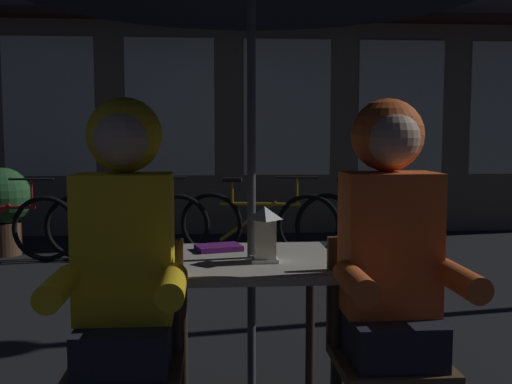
{
  "coord_description": "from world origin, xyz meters",
  "views": [
    {
      "loc": [
        -0.18,
        -2.55,
        1.27
      ],
      "look_at": [
        0.0,
        -0.25,
        1.05
      ],
      "focal_mm": 42.55,
      "sensor_mm": 36.0,
      "label": 1
    }
  ],
  "objects_px": {
    "chair_right": "(385,341)",
    "person_right_hooded": "(391,250)",
    "person_left_hooded": "(124,255)",
    "bicycle_third": "(259,223)",
    "bicycle_second": "(127,224)",
    "chair_left": "(128,347)",
    "potted_plant": "(3,203)",
    "bicycle_fourth": "(372,222)",
    "book": "(219,248)",
    "lantern": "(264,233)",
    "cafe_table": "(251,281)"
  },
  "relations": [
    {
      "from": "lantern",
      "to": "person_left_hooded",
      "type": "bearing_deg",
      "value": -146.93
    },
    {
      "from": "person_left_hooded",
      "to": "bicycle_second",
      "type": "xyz_separation_m",
      "value": [
        -0.54,
        4.09,
        -0.5
      ]
    },
    {
      "from": "bicycle_fourth",
      "to": "chair_right",
      "type": "bearing_deg",
      "value": -104.63
    },
    {
      "from": "chair_left",
      "to": "person_left_hooded",
      "type": "distance_m",
      "value": 0.36
    },
    {
      "from": "potted_plant",
      "to": "book",
      "type": "bearing_deg",
      "value": -59.68
    },
    {
      "from": "bicycle_second",
      "to": "bicycle_fourth",
      "type": "relative_size",
      "value": 1.0
    },
    {
      "from": "person_left_hooded",
      "to": "book",
      "type": "distance_m",
      "value": 0.7
    },
    {
      "from": "bicycle_second",
      "to": "person_left_hooded",
      "type": "bearing_deg",
      "value": -82.51
    },
    {
      "from": "chair_right",
      "to": "bicycle_second",
      "type": "bearing_deg",
      "value": 110.36
    },
    {
      "from": "lantern",
      "to": "cafe_table",
      "type": "bearing_deg",
      "value": 120.42
    },
    {
      "from": "lantern",
      "to": "bicycle_third",
      "type": "xyz_separation_m",
      "value": [
        0.29,
        3.75,
        -0.51
      ]
    },
    {
      "from": "person_left_hooded",
      "to": "bicycle_third",
      "type": "xyz_separation_m",
      "value": [
        0.82,
        4.09,
        -0.5
      ]
    },
    {
      "from": "person_right_hooded",
      "to": "bicycle_third",
      "type": "height_order",
      "value": "person_right_hooded"
    },
    {
      "from": "cafe_table",
      "to": "person_left_hooded",
      "type": "bearing_deg",
      "value": -138.43
    },
    {
      "from": "bicycle_third",
      "to": "bicycle_fourth",
      "type": "relative_size",
      "value": 0.99
    },
    {
      "from": "bicycle_second",
      "to": "potted_plant",
      "type": "xyz_separation_m",
      "value": [
        -1.32,
        0.27,
        0.2
      ]
    },
    {
      "from": "person_left_hooded",
      "to": "bicycle_fourth",
      "type": "xyz_separation_m",
      "value": [
        2.01,
        4.06,
        -0.5
      ]
    },
    {
      "from": "chair_right",
      "to": "person_right_hooded",
      "type": "distance_m",
      "value": 0.36
    },
    {
      "from": "bicycle_fourth",
      "to": "chair_left",
      "type": "bearing_deg",
      "value": -116.6
    },
    {
      "from": "lantern",
      "to": "bicycle_second",
      "type": "height_order",
      "value": "lantern"
    },
    {
      "from": "chair_left",
      "to": "potted_plant",
      "type": "bearing_deg",
      "value": 113.31
    },
    {
      "from": "bicycle_third",
      "to": "bicycle_fourth",
      "type": "bearing_deg",
      "value": -1.22
    },
    {
      "from": "person_right_hooded",
      "to": "chair_right",
      "type": "bearing_deg",
      "value": 90.0
    },
    {
      "from": "bicycle_third",
      "to": "bicycle_fourth",
      "type": "xyz_separation_m",
      "value": [
        1.19,
        -0.03,
        0.0
      ]
    },
    {
      "from": "person_right_hooded",
      "to": "bicycle_fourth",
      "type": "xyz_separation_m",
      "value": [
        1.05,
        4.06,
        -0.5
      ]
    },
    {
      "from": "person_right_hooded",
      "to": "book",
      "type": "xyz_separation_m",
      "value": [
        -0.62,
        0.6,
        -0.09
      ]
    },
    {
      "from": "book",
      "to": "potted_plant",
      "type": "relative_size",
      "value": 0.22
    },
    {
      "from": "cafe_table",
      "to": "bicycle_second",
      "type": "height_order",
      "value": "bicycle_second"
    },
    {
      "from": "bicycle_second",
      "to": "bicycle_third",
      "type": "distance_m",
      "value": 1.36
    },
    {
      "from": "chair_left",
      "to": "bicycle_second",
      "type": "relative_size",
      "value": 0.52
    },
    {
      "from": "person_right_hooded",
      "to": "book",
      "type": "relative_size",
      "value": 7.0
    },
    {
      "from": "cafe_table",
      "to": "potted_plant",
      "type": "bearing_deg",
      "value": 120.68
    },
    {
      "from": "book",
      "to": "bicycle_fourth",
      "type": "bearing_deg",
      "value": 49.25
    },
    {
      "from": "bicycle_second",
      "to": "book",
      "type": "xyz_separation_m",
      "value": [
        0.88,
        -3.49,
        0.41
      ]
    },
    {
      "from": "bicycle_third",
      "to": "bicycle_fourth",
      "type": "distance_m",
      "value": 1.19
    },
    {
      "from": "person_right_hooded",
      "to": "bicycle_third",
      "type": "relative_size",
      "value": 0.85
    },
    {
      "from": "chair_right",
      "to": "bicycle_fourth",
      "type": "distance_m",
      "value": 4.14
    },
    {
      "from": "chair_right",
      "to": "bicycle_third",
      "type": "xyz_separation_m",
      "value": [
        -0.14,
        4.03,
        -0.14
      ]
    },
    {
      "from": "chair_right",
      "to": "book",
      "type": "xyz_separation_m",
      "value": [
        -0.62,
        0.55,
        0.26
      ]
    },
    {
      "from": "person_left_hooded",
      "to": "person_right_hooded",
      "type": "relative_size",
      "value": 1.0
    },
    {
      "from": "person_right_hooded",
      "to": "bicycle_second",
      "type": "xyz_separation_m",
      "value": [
        -1.5,
        4.09,
        -0.5
      ]
    },
    {
      "from": "potted_plant",
      "to": "bicycle_third",
      "type": "bearing_deg",
      "value": -5.81
    },
    {
      "from": "person_right_hooded",
      "to": "bicycle_second",
      "type": "height_order",
      "value": "person_right_hooded"
    },
    {
      "from": "chair_left",
      "to": "person_left_hooded",
      "type": "relative_size",
      "value": 0.62
    },
    {
      "from": "chair_left",
      "to": "bicycle_third",
      "type": "height_order",
      "value": "chair_left"
    },
    {
      "from": "book",
      "to": "potted_plant",
      "type": "bearing_deg",
      "value": 105.26
    },
    {
      "from": "chair_right",
      "to": "potted_plant",
      "type": "xyz_separation_m",
      "value": [
        -2.81,
        4.3,
        0.05
      ]
    },
    {
      "from": "lantern",
      "to": "bicycle_third",
      "type": "bearing_deg",
      "value": 85.58
    },
    {
      "from": "chair_left",
      "to": "cafe_table",
      "type": "bearing_deg",
      "value": 37.55
    },
    {
      "from": "lantern",
      "to": "chair_right",
      "type": "distance_m",
      "value": 0.64
    }
  ]
}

